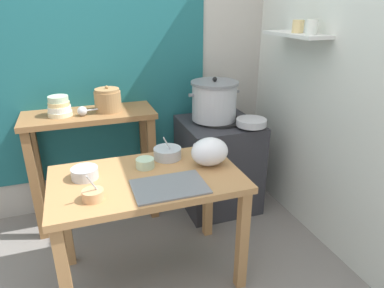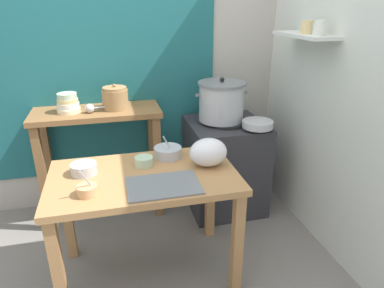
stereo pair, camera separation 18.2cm
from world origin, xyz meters
The scene contains 18 objects.
ground_plane centered at (0.00, 0.00, 0.00)m, with size 9.00×9.00×0.00m, color gray.
wall_back centered at (0.08, 1.10, 1.30)m, with size 4.40×0.12×2.60m.
wall_right centered at (1.40, 0.20, 1.30)m, with size 0.30×3.20×2.60m.
prep_table centered at (0.08, 0.04, 0.61)m, with size 1.10×0.66×0.72m.
back_shelf_table centered at (-0.18, 0.83, 0.68)m, with size 0.96×0.40×0.90m.
stove_block centered at (0.82, 0.70, 0.38)m, with size 0.60×0.61×0.78m.
steamer_pot centered at (0.78, 0.72, 0.94)m, with size 0.42×0.38×0.34m.
clay_pot centered at (-0.03, 0.83, 0.98)m, with size 0.19×0.19×0.19m.
bowl_stack_enamel centered at (-0.37, 0.82, 0.97)m, with size 0.17×0.17×0.14m.
ladle centered at (-0.21, 0.77, 0.94)m, with size 0.27×0.07×0.07m.
serving_tray centered at (0.17, -0.13, 0.72)m, with size 0.40×0.28×0.01m, color slate.
plastic_bag centered at (0.48, 0.06, 0.81)m, with size 0.23×0.19×0.17m, color white.
wide_pan centered at (1.00, 0.49, 0.81)m, with size 0.23×0.23×0.05m, color #B7BABF.
prep_bowl_0 centered at (0.51, 0.26, 0.75)m, with size 0.13×0.13×0.05m.
prep_bowl_1 centered at (-0.26, 0.13, 0.75)m, with size 0.15×0.15×0.06m.
prep_bowl_2 centered at (-0.23, -0.13, 0.75)m, with size 0.11×0.11×0.16m.
prep_bowl_3 centered at (0.10, 0.15, 0.75)m, with size 0.11×0.11×0.06m.
prep_bowl_4 centered at (0.26, 0.24, 0.76)m, with size 0.18×0.18×0.16m.
Camera 1 is at (-0.25, -1.74, 1.65)m, focal length 32.28 mm.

